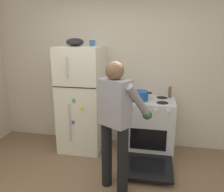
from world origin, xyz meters
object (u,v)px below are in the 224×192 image
(stove_range, at_px, (149,128))
(refrigerator, at_px, (82,99))
(mixing_bowl, at_px, (75,42))
(pepper_mill, at_px, (170,92))
(red_pot, at_px, (140,95))
(coffee_mug, at_px, (92,43))
(person_cook, at_px, (117,117))

(stove_range, bearing_deg, refrigerator, 179.09)
(stove_range, xyz_separation_m, mixing_bowl, (-1.19, 0.02, 1.32))
(refrigerator, relative_size, pepper_mill, 10.25)
(refrigerator, bearing_deg, stove_range, -0.91)
(mixing_bowl, bearing_deg, stove_range, -0.86)
(red_pot, bearing_deg, refrigerator, 177.01)
(red_pot, distance_m, mixing_bowl, 1.30)
(stove_range, relative_size, coffee_mug, 10.88)
(red_pot, height_order, coffee_mug, coffee_mug)
(refrigerator, relative_size, coffee_mug, 15.23)
(refrigerator, height_order, red_pot, refrigerator)
(stove_range, height_order, coffee_mug, coffee_mug)
(stove_range, height_order, red_pot, red_pot)
(stove_range, height_order, pepper_mill, pepper_mill)
(red_pot, distance_m, coffee_mug, 1.10)
(coffee_mug, bearing_deg, stove_range, -4.18)
(person_cook, xyz_separation_m, pepper_mill, (0.66, 1.18, 0.04))
(coffee_mug, bearing_deg, pepper_mill, 6.96)
(stove_range, bearing_deg, coffee_mug, 175.82)
(stove_range, bearing_deg, red_pot, -168.65)
(mixing_bowl, bearing_deg, person_cook, -49.70)
(refrigerator, distance_m, person_cook, 1.24)
(stove_range, distance_m, mixing_bowl, 1.78)
(refrigerator, height_order, person_cook, refrigerator)
(person_cook, distance_m, red_pot, 0.96)
(refrigerator, distance_m, red_pot, 0.96)
(refrigerator, bearing_deg, coffee_mug, 15.40)
(person_cook, distance_m, pepper_mill, 1.35)
(coffee_mug, xyz_separation_m, mixing_bowl, (-0.26, -0.05, 0.01))
(refrigerator, height_order, pepper_mill, refrigerator)
(person_cook, distance_m, mixing_bowl, 1.53)
(person_cook, distance_m, coffee_mug, 1.43)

